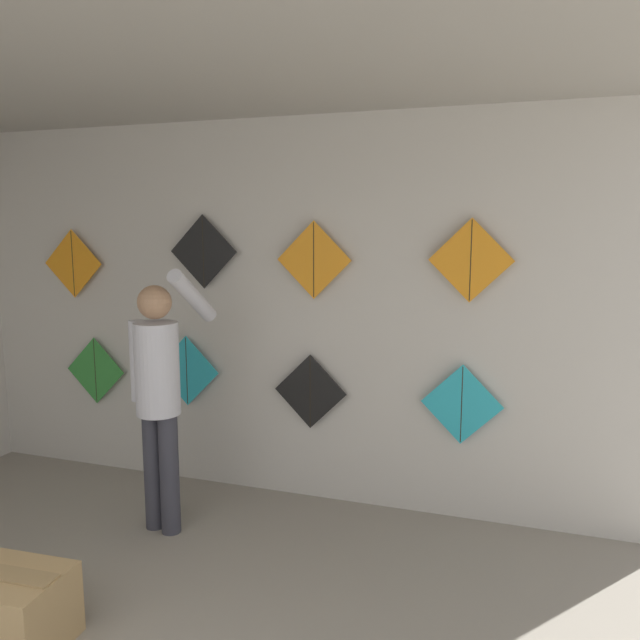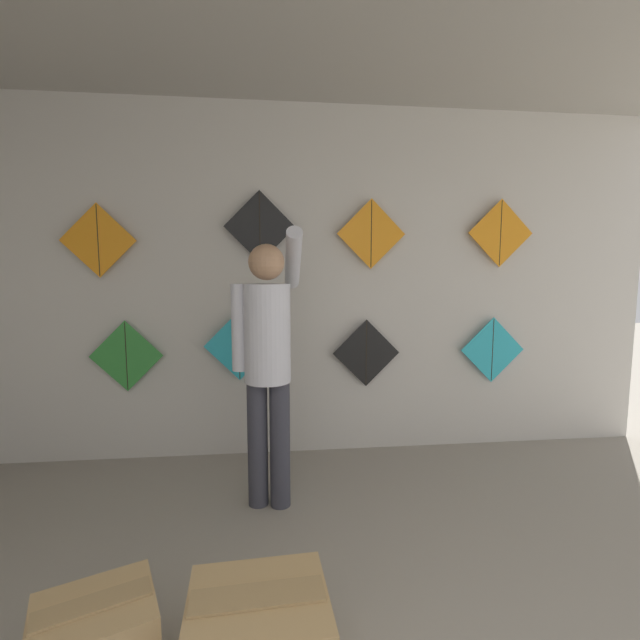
# 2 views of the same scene
# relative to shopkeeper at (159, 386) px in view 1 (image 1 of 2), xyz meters

# --- Properties ---
(back_panel) EXTENTS (5.75, 0.06, 2.80)m
(back_panel) POSITION_rel_shopkeeper_xyz_m (0.36, 0.83, 0.40)
(back_panel) COLOR beige
(back_panel) RESTS_ON ground
(ceiling_slab) EXTENTS (5.75, 4.58, 0.04)m
(ceiling_slab) POSITION_rel_shopkeeper_xyz_m (0.36, -1.08, 1.82)
(ceiling_slab) COLOR #A8A399
(shopkeeper) EXTENTS (0.44, 0.58, 1.77)m
(shopkeeper) POSITION_rel_shopkeeper_xyz_m (0.00, 0.00, 0.00)
(shopkeeper) COLOR #383842
(shopkeeper) RESTS_ON ground
(cardboard_box) EXTENTS (0.51, 0.44, 0.39)m
(cardboard_box) POSITION_rel_shopkeeper_xyz_m (-0.02, -1.28, -0.81)
(cardboard_box) COLOR tan
(cardboard_box) RESTS_ON ground
(kite_0) EXTENTS (0.55, 0.01, 0.55)m
(kite_0) POSITION_rel_shopkeeper_xyz_m (-1.10, 0.74, -0.15)
(kite_0) COLOR #338C38
(kite_1) EXTENTS (0.55, 0.01, 0.55)m
(kite_1) POSITION_rel_shopkeeper_xyz_m (-0.23, 0.74, -0.09)
(kite_1) COLOR #28B2C6
(kite_2) EXTENTS (0.55, 0.01, 0.55)m
(kite_2) POSITION_rel_shopkeeper_xyz_m (0.79, 0.74, -0.16)
(kite_2) COLOR black
(kite_3) EXTENTS (0.55, 0.01, 0.55)m
(kite_3) POSITION_rel_shopkeeper_xyz_m (1.88, 0.74, -0.16)
(kite_3) COLOR #28B2C6
(kite_4) EXTENTS (0.55, 0.01, 0.55)m
(kite_4) POSITION_rel_shopkeeper_xyz_m (-1.26, 0.74, 0.73)
(kite_4) COLOR orange
(kite_5) EXTENTS (0.55, 0.01, 0.55)m
(kite_5) POSITION_rel_shopkeeper_xyz_m (-0.06, 0.74, 0.84)
(kite_5) COLOR black
(kite_6) EXTENTS (0.55, 0.01, 0.55)m
(kite_6) POSITION_rel_shopkeeper_xyz_m (0.82, 0.74, 0.80)
(kite_6) COLOR orange
(kite_7) EXTENTS (0.55, 0.01, 0.55)m
(kite_7) POSITION_rel_shopkeeper_xyz_m (1.90, 0.74, 0.81)
(kite_7) COLOR orange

